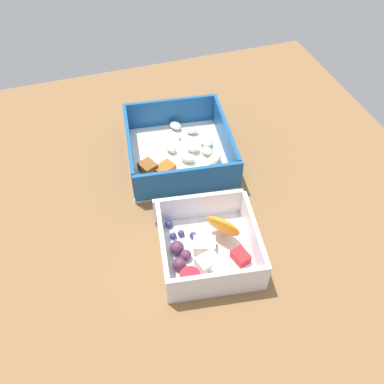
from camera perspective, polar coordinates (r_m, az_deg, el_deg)
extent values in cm
cube|color=brown|center=(66.53, -0.46, -1.09)|extent=(80.00, 80.00, 2.00)
cube|color=white|center=(71.83, -1.83, 4.96)|extent=(20.27, 19.14, 0.60)
cube|color=#19518C|center=(63.52, -0.61, 1.59)|extent=(2.75, 16.90, 5.34)
cube|color=#19518C|center=(76.67, -2.96, 11.01)|extent=(2.75, 16.90, 5.34)
cube|color=#19518C|center=(69.46, -8.59, 5.86)|extent=(17.01, 2.76, 5.34)
cube|color=#19518C|center=(71.17, 4.68, 7.51)|extent=(17.01, 2.76, 5.34)
ellipsoid|color=beige|center=(71.87, -2.77, 6.17)|extent=(2.80, 2.36, 1.19)
ellipsoid|color=beige|center=(75.43, -0.01, 8.52)|extent=(2.19, 2.56, 1.08)
ellipsoid|color=beige|center=(76.46, -2.31, 9.17)|extent=(2.88, 2.69, 1.18)
ellipsoid|color=beige|center=(69.63, 3.13, 4.58)|extent=(2.97, 3.21, 1.31)
ellipsoid|color=beige|center=(71.22, 2.07, 5.70)|extent=(2.81, 2.59, 1.15)
ellipsoid|color=beige|center=(67.73, 3.38, 3.06)|extent=(2.11, 2.83, 1.33)
ellipsoid|color=beige|center=(66.86, -1.24, 2.41)|extent=(2.98, 3.24, 1.33)
ellipsoid|color=beige|center=(69.80, -0.62, 4.76)|extent=(2.98, 3.06, 1.26)
ellipsoid|color=beige|center=(72.86, 2.16, 6.89)|extent=(2.63, 2.02, 1.21)
ellipsoid|color=beige|center=(71.68, 0.13, 6.14)|extent=(3.01, 3.01, 1.25)
cube|color=#AD5B1E|center=(68.60, -3.78, 3.28)|extent=(3.50, 3.88, 1.06)
cube|color=brown|center=(66.02, -3.91, 1.17)|extent=(3.46, 3.80, 1.28)
cube|color=brown|center=(68.58, -6.13, 3.42)|extent=(3.37, 3.22, 1.69)
cube|color=#387A33|center=(74.58, -1.66, 7.29)|extent=(0.60, 0.40, 0.20)
cube|color=#387A33|center=(73.35, 1.42, 6.48)|extent=(0.60, 0.40, 0.20)
cube|color=#387A33|center=(68.84, 3.39, 3.00)|extent=(0.60, 0.40, 0.20)
cube|color=white|center=(58.88, 2.24, -8.29)|extent=(15.59, 15.16, 0.60)
cube|color=white|center=(53.32, 3.65, -12.52)|extent=(2.60, 13.17, 4.57)
cube|color=white|center=(60.70, 1.18, -1.83)|extent=(2.60, 13.17, 4.57)
cube|color=white|center=(56.28, -4.06, -7.64)|extent=(12.49, 2.50, 4.57)
cube|color=white|center=(57.91, 8.50, -5.96)|extent=(12.49, 2.50, 4.57)
ellipsoid|color=orange|center=(57.86, 4.33, -4.75)|extent=(5.93, 5.83, 5.24)
cube|color=red|center=(57.55, 6.73, -8.86)|extent=(2.87, 2.45, 1.48)
cube|color=#F4EACC|center=(55.70, 4.63, -11.17)|extent=(3.85, 3.57, 1.86)
cube|color=#F4EACC|center=(56.52, 2.18, -9.72)|extent=(2.90, 3.42, 1.77)
cube|color=#F4EACC|center=(58.00, 1.71, -7.40)|extent=(3.17, 3.64, 1.83)
sphere|color=#562D4C|center=(57.26, -0.87, -8.71)|extent=(1.57, 1.57, 1.57)
sphere|color=#562D4C|center=(56.34, -1.75, -9.91)|extent=(1.84, 1.84, 1.84)
sphere|color=#562D4C|center=(57.73, -2.09, -7.70)|extent=(1.97, 1.97, 1.97)
cone|color=red|center=(54.86, -0.24, -12.01)|extent=(2.77, 2.77, 2.22)
sphere|color=navy|center=(59.55, -2.63, -6.06)|extent=(0.98, 0.98, 0.98)
sphere|color=navy|center=(59.74, -1.52, -5.73)|extent=(1.00, 1.00, 1.00)
sphere|color=navy|center=(60.75, -3.22, -4.46)|extent=(1.12, 1.12, 1.12)
sphere|color=navy|center=(59.49, 0.13, -6.02)|extent=(1.02, 1.02, 1.02)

